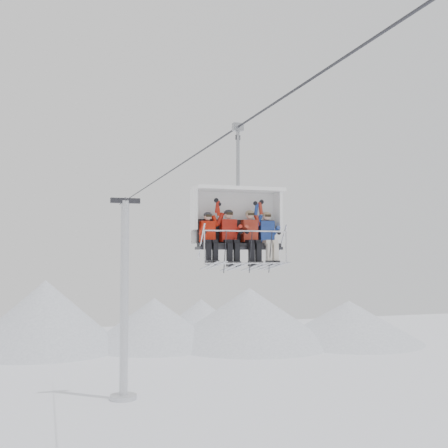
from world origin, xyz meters
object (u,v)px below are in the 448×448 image
object	(u,v)px
lift_tower_right	(124,312)
skier_far_left	(209,236)
chairlift_carrier	(236,218)
skier_center_right	(251,235)
skier_center_left	(229,235)
skier_far_right	(268,236)

from	to	relation	value
lift_tower_right	skier_far_left	world-z (taller)	lift_tower_right
chairlift_carrier	skier_center_right	world-z (taller)	chairlift_carrier
chairlift_carrier	skier_far_left	xyz separation A→B (m)	(-0.91, -0.32, -0.52)
skier_far_left	skier_center_left	bearing A→B (deg)	0.96
chairlift_carrier	skier_center_left	xyz separation A→B (m)	(-0.31, -0.31, -0.48)
lift_tower_right	skier_far_right	xyz separation A→B (m)	(0.83, -23.47, 4.43)
lift_tower_right	skier_center_left	bearing A→B (deg)	-90.76
lift_tower_right	skier_center_right	world-z (taller)	lift_tower_right
skier_center_right	skier_center_left	bearing A→B (deg)	179.97
skier_center_left	skier_far_left	bearing A→B (deg)	-179.04
chairlift_carrier	skier_center_right	distance (m)	0.66
skier_center_left	skier_center_right	distance (m)	0.63
skier_center_right	skier_far_left	bearing A→B (deg)	-179.55
lift_tower_right	skier_far_right	size ratio (longest dim) A/B	7.99
skier_center_left	skier_far_right	bearing A→B (deg)	-0.23
skier_far_right	skier_center_left	bearing A→B (deg)	179.77
skier_far_left	skier_center_right	size ratio (longest dim) A/B	1.00
skier_far_left	skier_far_right	bearing A→B (deg)	0.18
lift_tower_right	skier_far_right	distance (m)	23.90
chairlift_carrier	skier_center_left	bearing A→B (deg)	-135.55
skier_far_right	chairlift_carrier	bearing A→B (deg)	159.44
skier_center_left	skier_center_right	size ratio (longest dim) A/B	1.00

